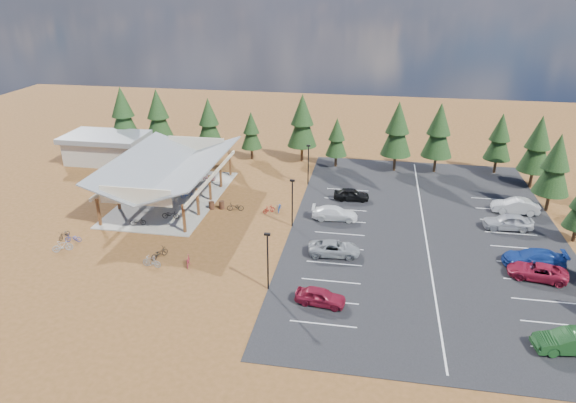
{
  "coord_description": "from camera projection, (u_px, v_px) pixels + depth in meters",
  "views": [
    {
      "loc": [
        12.82,
        -45.25,
        23.41
      ],
      "look_at": [
        4.48,
        2.46,
        2.53
      ],
      "focal_mm": 32.0,
      "sensor_mm": 36.0,
      "label": 1
    }
  ],
  "objects": [
    {
      "name": "bike_1",
      "position": [
        146.0,
        206.0,
        56.45
      ],
      "size": [
        1.79,
        0.56,
        1.06
      ],
      "primitive_type": "imported",
      "rotation": [
        0.0,
        0.0,
        1.61
      ],
      "color": "#9FA0A7",
      "rests_on": "concrete_pad"
    },
    {
      "name": "pine_5",
      "position": [
        337.0,
        137.0,
        68.67
      ],
      "size": [
        2.92,
        2.92,
        6.79
      ],
      "color": "#382314",
      "rests_on": "ground"
    },
    {
      "name": "pine_0",
      "position": [
        123.0,
        113.0,
        73.78
      ],
      "size": [
        4.17,
        4.17,
        9.72
      ],
      "color": "#382314",
      "rests_on": "ground"
    },
    {
      "name": "trash_bin_0",
      "position": [
        222.0,
        205.0,
        57.1
      ],
      "size": [
        0.6,
        0.6,
        0.9
      ],
      "primitive_type": "cylinder",
      "color": "#3F2416",
      "rests_on": "ground"
    },
    {
      "name": "car_4",
      "position": [
        352.0,
        194.0,
        59.24
      ],
      "size": [
        4.15,
        1.86,
        1.38
      ],
      "primitive_type": "imported",
      "rotation": [
        0.0,
        0.0,
        1.63
      ],
      "color": "black",
      "rests_on": "asphalt_lot"
    },
    {
      "name": "car_3",
      "position": [
        335.0,
        213.0,
        54.42
      ],
      "size": [
        4.92,
        2.16,
        1.41
      ],
      "primitive_type": "imported",
      "rotation": [
        0.0,
        0.0,
        1.61
      ],
      "color": "white",
      "rests_on": "asphalt_lot"
    },
    {
      "name": "bike_0",
      "position": [
        138.0,
        221.0,
        53.03
      ],
      "size": [
        1.75,
        0.99,
        0.87
      ],
      "primitive_type": "imported",
      "rotation": [
        0.0,
        0.0,
        1.83
      ],
      "color": "black",
      "rests_on": "concrete_pad"
    },
    {
      "name": "bike_3",
      "position": [
        176.0,
        174.0,
        65.84
      ],
      "size": [
        1.86,
        0.85,
        1.08
      ],
      "primitive_type": "imported",
      "rotation": [
        0.0,
        0.0,
        1.77
      ],
      "color": "maroon",
      "rests_on": "concrete_pad"
    },
    {
      "name": "car_8",
      "position": [
        508.0,
        222.0,
        52.23
      ],
      "size": [
        4.95,
        2.24,
        1.65
      ],
      "primitive_type": "imported",
      "rotation": [
        0.0,
        0.0,
        -1.51
      ],
      "color": "#A5A6AD",
      "rests_on": "asphalt_lot"
    },
    {
      "name": "car_5",
      "position": [
        570.0,
        341.0,
        34.91
      ],
      "size": [
        4.95,
        2.34,
        1.57
      ],
      "primitive_type": "imported",
      "rotation": [
        0.0,
        0.0,
        -1.42
      ],
      "color": "#1A461C",
      "rests_on": "asphalt_lot"
    },
    {
      "name": "bike_7",
      "position": [
        209.0,
        177.0,
        64.77
      ],
      "size": [
        1.63,
        0.88,
        0.94
      ],
      "primitive_type": "imported",
      "rotation": [
        0.0,
        0.0,
        1.86
      ],
      "color": "maroon",
      "rests_on": "concrete_pad"
    },
    {
      "name": "pine_13",
      "position": [
        538.0,
        144.0,
        61.08
      ],
      "size": [
        3.87,
        3.87,
        9.02
      ],
      "color": "#382314",
      "rests_on": "ground"
    },
    {
      "name": "bike_5",
      "position": [
        175.0,
        202.0,
        57.42
      ],
      "size": [
        1.92,
        0.91,
        1.11
      ],
      "primitive_type": "imported",
      "rotation": [
        0.0,
        0.0,
        1.35
      ],
      "color": "#9A9BA2",
      "rests_on": "concrete_pad"
    },
    {
      "name": "bike_6",
      "position": [
        188.0,
        195.0,
        59.63
      ],
      "size": [
        1.73,
        0.95,
        0.86
      ],
      "primitive_type": "imported",
      "rotation": [
        0.0,
        0.0,
        1.82
      ],
      "color": "navy",
      "rests_on": "concrete_pad"
    },
    {
      "name": "bike_13",
      "position": [
        152.0,
        262.0,
        45.42
      ],
      "size": [
        1.85,
        0.72,
        1.08
      ],
      "primitive_type": "imported",
      "rotation": [
        0.0,
        0.0,
        4.59
      ],
      "color": "gray",
      "rests_on": "ground"
    },
    {
      "name": "bike_12",
      "position": [
        159.0,
        253.0,
        46.93
      ],
      "size": [
        1.47,
        2.01,
        1.01
      ],
      "primitive_type": "imported",
      "rotation": [
        0.0,
        0.0,
        2.67
      ],
      "color": "black",
      "rests_on": "ground"
    },
    {
      "name": "pine_3",
      "position": [
        251.0,
        131.0,
        71.71
      ],
      "size": [
        2.92,
        2.92,
        6.8
      ],
      "color": "#382314",
      "rests_on": "ground"
    },
    {
      "name": "car_7",
      "position": [
        534.0,
        258.0,
        45.46
      ],
      "size": [
        5.35,
        2.26,
        1.54
      ],
      "primitive_type": "imported",
      "rotation": [
        0.0,
        0.0,
        -1.59
      ],
      "color": "navy",
      "rests_on": "asphalt_lot"
    },
    {
      "name": "lamp_post_2",
      "position": [
        308.0,
        162.0,
        62.92
      ],
      "size": [
        0.5,
        0.25,
        5.14
      ],
      "color": "black",
      "rests_on": "ground"
    },
    {
      "name": "pine_7",
      "position": [
        439.0,
        131.0,
        66.04
      ],
      "size": [
        3.99,
        3.99,
        9.3
      ],
      "color": "#382314",
      "rests_on": "ground"
    },
    {
      "name": "bike_16",
      "position": [
        235.0,
        207.0,
        56.57
      ],
      "size": [
        1.93,
        0.96,
        0.97
      ],
      "primitive_type": "imported",
      "rotation": [
        0.0,
        0.0,
        4.89
      ],
      "color": "black",
      "rests_on": "ground"
    },
    {
      "name": "lamp_post_0",
      "position": [
        268.0,
        257.0,
        41.21
      ],
      "size": [
        0.5,
        0.25,
        5.14
      ],
      "color": "black",
      "rests_on": "ground"
    },
    {
      "name": "trash_bin_1",
      "position": [
        212.0,
        205.0,
        57.03
      ],
      "size": [
        0.6,
        0.6,
        0.9
      ],
      "primitive_type": "cylinder",
      "color": "#3F2416",
      "rests_on": "ground"
    },
    {
      "name": "bike_2",
      "position": [
        166.0,
        191.0,
        60.5
      ],
      "size": [
        1.95,
        0.98,
        0.98
      ],
      "primitive_type": "imported",
      "rotation": [
        0.0,
        0.0,
        1.75
      ],
      "color": "navy",
      "rests_on": "concrete_pad"
    },
    {
      "name": "pine_2",
      "position": [
        209.0,
        121.0,
        72.06
      ],
      "size": [
        3.68,
        3.68,
        8.57
      ],
      "color": "#382314",
      "rests_on": "ground"
    },
    {
      "name": "pine_8",
      "position": [
        500.0,
        137.0,
        66.03
      ],
      "size": [
        3.45,
        3.45,
        8.05
      ],
      "color": "#382314",
      "rests_on": "ground"
    },
    {
      "name": "ground",
      "position": [
        241.0,
        231.0,
        52.22
      ],
      "size": [
        140.0,
        140.0,
        0.0
      ],
      "primitive_type": "plane",
      "color": "#593917",
      "rests_on": "ground"
    },
    {
      "name": "concrete_pad",
      "position": [
        173.0,
        197.0,
        60.12
      ],
      "size": [
        10.6,
        18.6,
        0.1
      ],
      "primitive_type": "cube",
      "color": "gray",
      "rests_on": "ground"
    },
    {
      "name": "bike_11",
      "position": [
        188.0,
        261.0,
        45.59
      ],
      "size": [
        0.87,
        1.75,
        1.01
      ],
      "primitive_type": "imported",
      "rotation": [
        0.0,
        0.0,
        0.24
      ],
      "color": "maroon",
      "rests_on": "ground"
    },
    {
      "name": "bike_pavilion",
      "position": [
        170.0,
        167.0,
        58.62
      ],
      "size": [
        11.65,
        19.4,
        4.97
      ],
      "color": "#543018",
      "rests_on": "concrete_pad"
    },
    {
      "name": "pine_6",
      "position": [
        397.0,
        129.0,
        66.5
      ],
      "size": [
        4.03,
        4.03,
        9.38
      ],
      "color": "#382314",
      "rests_on": "ground"
    },
    {
      "name": "asphalt_lot",
      "position": [
        425.0,
        232.0,
        52.01
      ],
      "size": [
        27.0,
        44.0,
        0.04
      ],
      "primitive_type": "cube",
      "color": "black",
      "rests_on": "ground"
    },
    {
      "name": "car_2",
      "position": [
        334.0,
        248.0,
        47.31
      ],
      "size": [
        4.96,
        2.61,
        1.33
      ],
      "primitive_type": "imported",
      "rotation": [
        0.0,
        0.0,
        1.66
      ],
      "color": "gray",
      "rests_on": "asphalt_lot"
    },
    {
      "name": "car_0",
      "position": [
        320.0,
        296.0,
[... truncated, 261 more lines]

